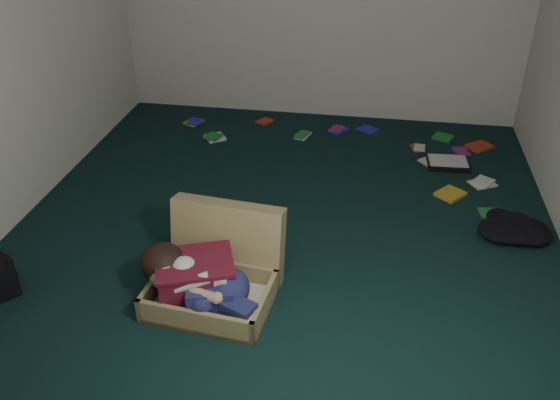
% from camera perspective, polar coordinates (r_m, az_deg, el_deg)
% --- Properties ---
extents(floor, '(4.50, 4.50, 0.00)m').
position_cam_1_polar(floor, '(4.41, 0.33, -2.91)').
color(floor, black).
rests_on(floor, ground).
extents(wall_front, '(4.50, 0.00, 4.50)m').
position_cam_1_polar(wall_front, '(1.88, -10.81, -7.62)').
color(wall_front, silver).
rests_on(wall_front, ground).
extents(suitcase, '(0.81, 0.79, 0.54)m').
position_cam_1_polar(suitcase, '(3.76, -5.99, -6.83)').
color(suitcase, '#9F8D57').
rests_on(suitcase, floor).
extents(person, '(0.78, 0.44, 0.34)m').
position_cam_1_polar(person, '(3.62, -7.84, -7.85)').
color(person, silver).
rests_on(person, suitcase).
extents(maroon_bin, '(0.56, 0.51, 0.32)m').
position_cam_1_polar(maroon_bin, '(3.70, -8.08, -7.80)').
color(maroon_bin, maroon).
rests_on(maroon_bin, floor).
extents(clothing_pile, '(0.45, 0.37, 0.14)m').
position_cam_1_polar(clothing_pile, '(4.67, 21.13, -2.10)').
color(clothing_pile, black).
rests_on(clothing_pile, floor).
extents(paper_tray, '(0.38, 0.30, 0.05)m').
position_cam_1_polar(paper_tray, '(5.50, 15.83, 3.45)').
color(paper_tray, black).
rests_on(paper_tray, floor).
extents(book_scatter, '(3.04, 1.68, 0.02)m').
position_cam_1_polar(book_scatter, '(5.65, 9.17, 4.88)').
color(book_scatter, gold).
rests_on(book_scatter, floor).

